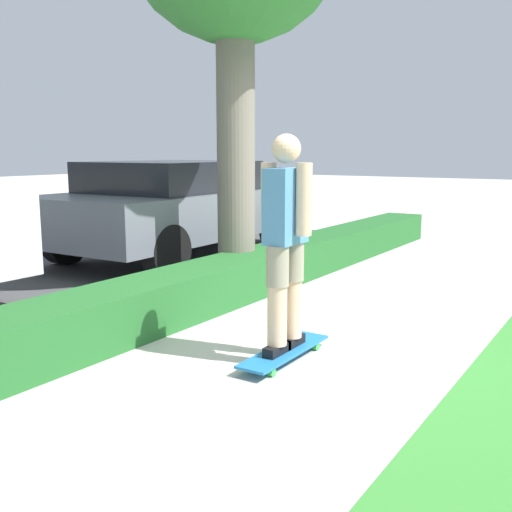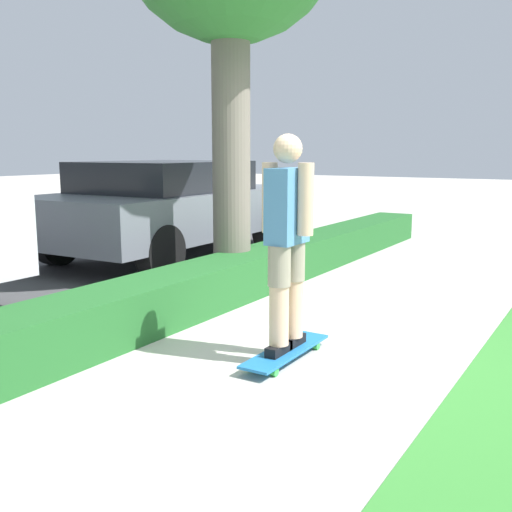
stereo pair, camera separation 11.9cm
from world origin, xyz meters
TOP-DOWN VIEW (x-y plane):
  - ground_plane at (0.00, 0.00)m, footprint 60.00×60.00m
  - street_asphalt at (0.00, 4.20)m, footprint 12.48×5.00m
  - hedge_row at (0.00, 1.60)m, footprint 12.48×0.60m
  - skateboard at (-0.40, 0.19)m, footprint 0.97×0.24m
  - skater_person at (-0.40, 0.19)m, footprint 0.48×0.40m
  - parked_car_middle at (2.53, 3.72)m, footprint 4.20×2.06m

SIDE VIEW (x-z plane):
  - ground_plane at x=0.00m, z-range 0.00..0.00m
  - street_asphalt at x=0.00m, z-range 0.00..0.01m
  - skateboard at x=-0.40m, z-range 0.03..0.11m
  - hedge_row at x=0.00m, z-range 0.00..0.43m
  - parked_car_middle at x=2.53m, z-range 0.05..1.43m
  - skater_person at x=-0.40m, z-range 0.13..1.70m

